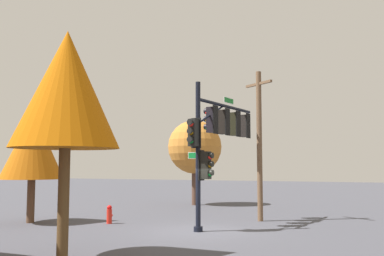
{
  "coord_description": "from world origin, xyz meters",
  "views": [
    {
      "loc": [
        -16.19,
        -6.7,
        2.59
      ],
      "look_at": [
        0.05,
        0.29,
        4.16
      ],
      "focal_mm": 40.51,
      "sensor_mm": 36.0,
      "label": 1
    }
  ],
  "objects_px": {
    "tree_mid": "(66,90)",
    "tree_far": "(33,145)",
    "tree_near": "(195,147)",
    "utility_pole": "(259,142)",
    "fire_hydrant": "(109,214)",
    "signal_pole_assembly": "(217,134)"
  },
  "relations": [
    {
      "from": "tree_mid",
      "to": "tree_far",
      "type": "bearing_deg",
      "value": 49.17
    },
    {
      "from": "tree_near",
      "to": "tree_far",
      "type": "xyz_separation_m",
      "value": [
        -11.53,
        3.37,
        -0.31
      ]
    },
    {
      "from": "signal_pole_assembly",
      "to": "utility_pole",
      "type": "distance_m",
      "value": 2.98
    },
    {
      "from": "tree_mid",
      "to": "signal_pole_assembly",
      "type": "bearing_deg",
      "value": -12.67
    },
    {
      "from": "signal_pole_assembly",
      "to": "fire_hydrant",
      "type": "height_order",
      "value": "signal_pole_assembly"
    },
    {
      "from": "utility_pole",
      "to": "fire_hydrant",
      "type": "xyz_separation_m",
      "value": [
        -3.62,
        6.07,
        -3.35
      ]
    },
    {
      "from": "tree_near",
      "to": "signal_pole_assembly",
      "type": "bearing_deg",
      "value": -151.96
    },
    {
      "from": "signal_pole_assembly",
      "to": "tree_far",
      "type": "distance_m",
      "value": 8.67
    },
    {
      "from": "utility_pole",
      "to": "fire_hydrant",
      "type": "distance_m",
      "value": 7.82
    },
    {
      "from": "utility_pole",
      "to": "tree_near",
      "type": "bearing_deg",
      "value": 42.78
    },
    {
      "from": "tree_near",
      "to": "tree_far",
      "type": "bearing_deg",
      "value": 163.7
    },
    {
      "from": "signal_pole_assembly",
      "to": "tree_far",
      "type": "xyz_separation_m",
      "value": [
        -2.08,
        8.4,
        -0.41
      ]
    },
    {
      "from": "fire_hydrant",
      "to": "tree_near",
      "type": "xyz_separation_m",
      "value": [
        10.35,
        0.15,
        3.48
      ]
    },
    {
      "from": "fire_hydrant",
      "to": "tree_far",
      "type": "relative_size",
      "value": 0.16
    },
    {
      "from": "fire_hydrant",
      "to": "tree_far",
      "type": "bearing_deg",
      "value": 108.52
    },
    {
      "from": "utility_pole",
      "to": "tree_mid",
      "type": "bearing_deg",
      "value": 164.35
    },
    {
      "from": "tree_mid",
      "to": "fire_hydrant",
      "type": "bearing_deg",
      "value": 24.27
    },
    {
      "from": "tree_mid",
      "to": "tree_far",
      "type": "height_order",
      "value": "tree_mid"
    },
    {
      "from": "tree_far",
      "to": "tree_mid",
      "type": "bearing_deg",
      "value": -130.83
    },
    {
      "from": "tree_far",
      "to": "signal_pole_assembly",
      "type": "bearing_deg",
      "value": -76.13
    },
    {
      "from": "tree_near",
      "to": "tree_mid",
      "type": "height_order",
      "value": "tree_mid"
    },
    {
      "from": "signal_pole_assembly",
      "to": "tree_mid",
      "type": "distance_m",
      "value": 8.05
    }
  ]
}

